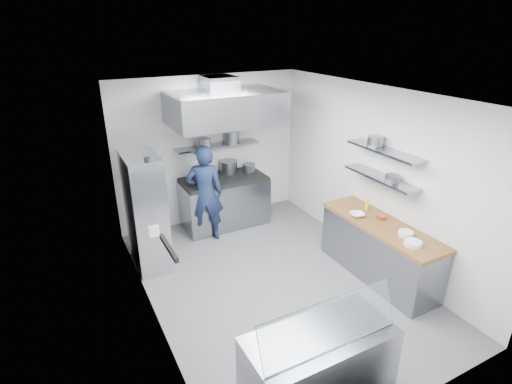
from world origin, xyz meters
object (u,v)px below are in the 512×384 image
wire_rack (146,212)px  display_case (318,368)px  gas_range (224,203)px  chef (205,194)px

wire_rack → display_case: size_ratio=1.23×
gas_range → chef: size_ratio=0.91×
gas_range → display_case: (-0.75, -4.10, -0.03)m
chef → wire_rack: bearing=36.1°
chef → wire_rack: (-1.11, -0.36, 0.05)m
gas_range → display_case: bearing=-100.4°
gas_range → chef: 0.76m
wire_rack → display_case: (0.88, -3.38, -0.50)m
gas_range → wire_rack: (-1.63, -0.72, 0.48)m
gas_range → chef: bearing=-144.9°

